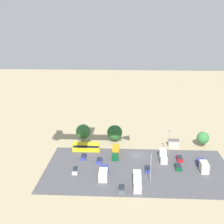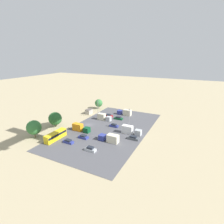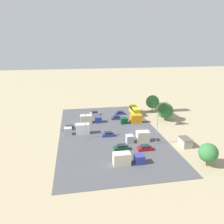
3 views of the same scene
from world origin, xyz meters
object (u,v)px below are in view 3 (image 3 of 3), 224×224
at_px(parked_car_4, 70,128).
at_px(parked_truck_0, 127,159).
at_px(parked_car_2, 120,113).
at_px(parked_car_6, 145,148).
at_px(parked_car_0, 95,113).
at_px(parked_car_1, 116,118).
at_px(parked_truck_4, 139,137).
at_px(bus, 134,110).
at_px(parked_car_3, 108,134).
at_px(shed_building, 185,142).
at_px(parked_truck_3, 78,129).
at_px(parked_car_5, 121,148).
at_px(parked_truck_1, 90,119).
at_px(parked_truck_2, 133,119).

relative_size(parked_car_4, parked_truck_0, 0.57).
bearing_deg(parked_car_2, parked_car_6, -179.55).
distance_m(parked_car_0, parked_car_1, 10.66).
xyz_separation_m(parked_car_6, parked_truck_4, (5.76, 0.04, 0.92)).
xyz_separation_m(bus, parked_car_3, (-22.12, 15.10, -1.09)).
distance_m(shed_building, parked_truck_3, 34.49).
bearing_deg(bus, parked_car_6, 79.54).
relative_size(parked_car_5, parked_truck_4, 0.61).
relative_size(parked_car_2, parked_car_6, 0.98).
xyz_separation_m(parked_truck_1, parked_truck_2, (-3.07, -16.36, 0.05)).
xyz_separation_m(parked_truck_2, parked_truck_4, (-16.73, 2.42, 0.04)).
height_order(parked_car_1, parked_truck_4, parked_truck_4).
xyz_separation_m(parked_car_3, parked_car_6, (-11.54, -8.89, -0.01)).
bearing_deg(parked_car_0, bus, 85.98).
xyz_separation_m(parked_truck_0, parked_truck_4, (12.36, -6.98, 0.04)).
xyz_separation_m(shed_building, parked_car_2, (33.37, 12.86, -0.65)).
xyz_separation_m(shed_building, parked_car_1, (27.48, 15.66, -0.65)).
bearing_deg(parked_car_3, shed_building, 62.57).
height_order(bus, parked_truck_2, parked_truck_2).
bearing_deg(shed_building, parked_truck_1, 46.56).
xyz_separation_m(parked_car_3, parked_truck_4, (-5.78, -8.85, 0.91)).
bearing_deg(parked_car_0, parked_truck_1, -17.16).
bearing_deg(parked_car_2, parked_truck_3, 135.42).
xyz_separation_m(parked_car_0, parked_car_5, (-33.47, -4.46, -0.04)).
xyz_separation_m(parked_car_2, parked_truck_1, (-8.20, 13.72, 0.83)).
bearing_deg(shed_building, parked_truck_0, 109.61).
height_order(shed_building, parked_truck_1, parked_truck_1).
distance_m(shed_building, parked_car_0, 41.85).
xyz_separation_m(shed_building, parked_truck_3, (14.84, 31.13, 0.34)).
height_order(shed_building, parked_car_5, shed_building).
distance_m(parked_car_2, parked_truck_0, 40.93).
xyz_separation_m(shed_building, parked_car_0, (34.49, 23.70, -0.57)).
relative_size(parked_car_0, parked_car_6, 0.95).
height_order(parked_car_0, parked_truck_0, parked_truck_0).
relative_size(parked_car_1, parked_car_5, 0.92).
distance_m(parked_car_0, parked_car_3, 23.44).
bearing_deg(parked_car_5, parked_truck_4, -56.63).
height_order(parked_car_2, parked_truck_3, parked_truck_3).
xyz_separation_m(parked_car_2, parked_truck_4, (-28.00, -0.23, 0.92)).
xyz_separation_m(shed_building, parked_truck_4, (5.37, 12.64, 0.27)).
distance_m(parked_car_0, parked_truck_2, 18.33).
height_order(parked_car_3, parked_truck_4, parked_truck_4).
bearing_deg(parked_truck_0, parked_truck_2, 162.09).
distance_m(parked_car_1, parked_truck_3, 20.00).
xyz_separation_m(parked_truck_3, parked_truck_4, (-9.46, -18.50, -0.07)).
distance_m(parked_car_3, parked_truck_3, 10.37).
relative_size(shed_building, parked_car_1, 1.04).
bearing_deg(parked_truck_2, parked_truck_0, 162.09).
relative_size(bus, parked_car_4, 2.23).
bearing_deg(parked_car_3, parked_car_2, 158.80).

